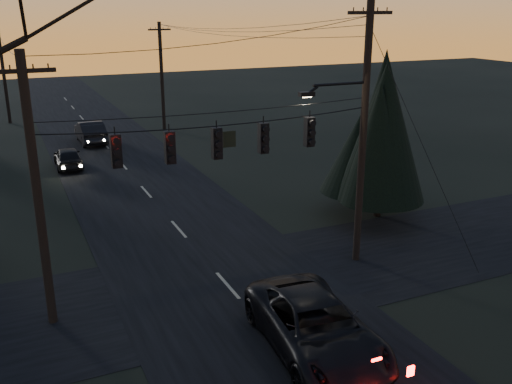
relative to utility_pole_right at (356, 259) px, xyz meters
name	(u,v)px	position (x,y,z in m)	size (l,w,h in m)	color
main_road	(156,203)	(-5.50, 10.00, 0.01)	(8.00, 120.00, 0.02)	black
cross_road	(228,286)	(-5.50, 0.00, 0.01)	(60.00, 7.00, 0.02)	black
utility_pole_right	(356,259)	(0.00, 0.00, 0.00)	(5.00, 0.30, 10.00)	black
utility_pole_left	(53,322)	(-11.50, 0.00, 0.00)	(1.80, 0.30, 8.50)	black
utility_pole_far_r	(164,129)	(0.00, 28.00, 0.00)	(1.80, 0.30, 8.50)	black
utility_pole_far_l	(10,123)	(-11.50, 36.00, 0.00)	(0.30, 0.30, 8.00)	black
span_signal_assembly	(218,142)	(-5.74, 0.00, 5.35)	(11.50, 0.44, 1.46)	black
evergreen_right	(383,131)	(3.75, 3.79, 4.16)	(4.32, 4.32, 7.13)	black
suv_near	(316,327)	(-4.70, -4.91, 0.81)	(2.68, 5.81, 1.61)	black
sedan_oncoming_a	(68,158)	(-8.70, 18.86, 0.66)	(1.55, 3.85, 1.31)	black
sedan_oncoming_b	(90,132)	(-6.30, 25.38, 0.80)	(1.69, 4.86, 1.60)	black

